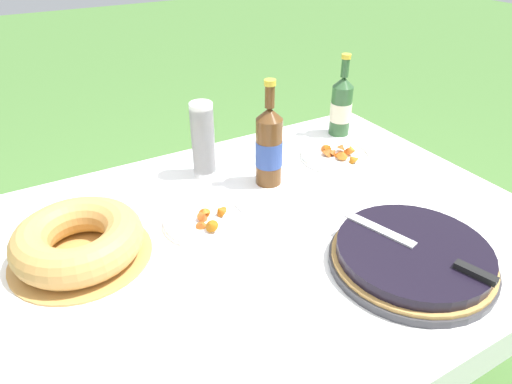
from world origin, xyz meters
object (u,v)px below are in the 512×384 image
at_px(berry_tart, 412,257).
at_px(serving_knife, 427,251).
at_px(snack_plate_near, 336,155).
at_px(bundt_cake, 78,241).
at_px(cider_bottle_amber, 269,147).
at_px(cup_stack, 203,140).
at_px(cider_bottle_green, 341,106).
at_px(snack_plate_right, 205,220).

bearing_deg(berry_tart, serving_knife, -73.73).
distance_m(serving_knife, snack_plate_near, 0.59).
bearing_deg(bundt_cake, snack_plate_near, 6.72).
xyz_separation_m(serving_knife, cider_bottle_amber, (-0.10, 0.54, 0.06)).
height_order(serving_knife, cup_stack, cup_stack).
xyz_separation_m(bundt_cake, cider_bottle_green, (1.01, 0.26, 0.06)).
height_order(serving_knife, cider_bottle_green, cider_bottle_green).
bearing_deg(snack_plate_near, cup_stack, 163.88).
xyz_separation_m(berry_tart, cider_bottle_amber, (-0.09, 0.51, 0.10)).
relative_size(cup_stack, cider_bottle_amber, 0.73).
relative_size(cider_bottle_green, snack_plate_near, 1.25).
distance_m(berry_tart, cider_bottle_amber, 0.52).
bearing_deg(bundt_cake, cup_stack, 27.59).
relative_size(berry_tart, cider_bottle_amber, 1.19).
relative_size(bundt_cake, cider_bottle_green, 1.13).
bearing_deg(cup_stack, snack_plate_near, -16.12).
bearing_deg(cup_stack, cider_bottle_green, 3.21).
distance_m(serving_knife, snack_plate_right, 0.57).
bearing_deg(snack_plate_near, snack_plate_right, -166.95).
distance_m(cup_stack, snack_plate_right, 0.30).
xyz_separation_m(serving_knife, snack_plate_right, (-0.36, 0.43, -0.05)).
height_order(cider_bottle_green, cider_bottle_amber, cider_bottle_amber).
bearing_deg(bundt_cake, snack_plate_right, -4.40).
bearing_deg(snack_plate_right, snack_plate_near, 13.05).
distance_m(cider_bottle_green, cider_bottle_amber, 0.46).
xyz_separation_m(berry_tart, cider_bottle_green, (0.33, 0.69, 0.08)).
bearing_deg(serving_knife, bundt_cake, 39.99).
xyz_separation_m(bundt_cake, cider_bottle_amber, (0.58, 0.08, 0.07)).
bearing_deg(cider_bottle_green, bundt_cake, -165.53).
relative_size(cup_stack, cider_bottle_green, 0.80).
bearing_deg(berry_tart, cup_stack, 110.08).
distance_m(cup_stack, cider_bottle_amber, 0.21).
distance_m(berry_tart, cup_stack, 0.70).
relative_size(cider_bottle_green, snack_plate_right, 1.32).
bearing_deg(cider_bottle_amber, snack_plate_near, 4.52).
distance_m(cup_stack, cider_bottle_green, 0.57).
xyz_separation_m(cup_stack, cider_bottle_amber, (0.15, -0.15, 0.00)).
height_order(bundt_cake, cider_bottle_amber, cider_bottle_amber).
xyz_separation_m(bundt_cake, snack_plate_right, (0.32, -0.02, -0.04)).
bearing_deg(cup_stack, berry_tart, -69.92).
distance_m(berry_tart, bundt_cake, 0.80).
height_order(cider_bottle_amber, snack_plate_near, cider_bottle_amber).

